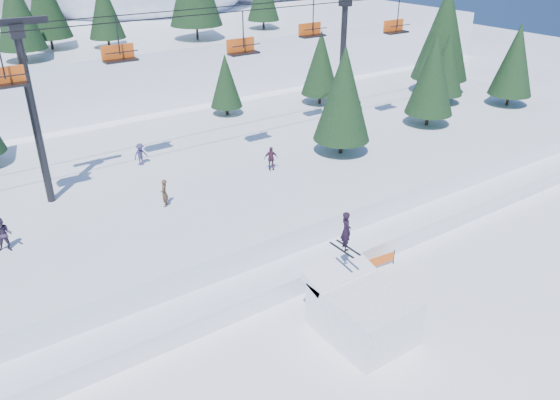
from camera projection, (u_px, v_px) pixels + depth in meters
ground at (375, 347)px, 24.45m from camera, size 160.00×160.00×0.00m
mid_shelf at (192, 183)px, 37.11m from camera, size 70.00×22.00×2.50m
berm at (275, 257)px, 30.08m from camera, size 70.00×6.00×1.10m
jump_kicker at (362, 310)px, 24.79m from camera, size 3.40×4.64×5.63m
chairlift at (204, 61)px, 34.30m from camera, size 46.00×3.21×10.28m
conifer_stand at (217, 93)px, 36.05m from camera, size 64.48×16.24×10.14m
distant_skiers at (183, 168)px, 34.27m from camera, size 29.29×7.42×1.81m
banner_near at (374, 263)px, 29.62m from camera, size 2.85×0.32×0.90m
banner_far at (425, 227)px, 33.12m from camera, size 2.72×0.94×0.90m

